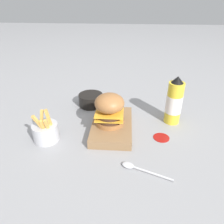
# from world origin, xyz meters

# --- Properties ---
(ground_plane) EXTENTS (6.00, 6.00, 0.00)m
(ground_plane) POSITION_xyz_m (0.00, 0.00, 0.00)
(ground_plane) COLOR gray
(serving_board) EXTENTS (0.27, 0.17, 0.04)m
(serving_board) POSITION_xyz_m (-0.03, 0.01, 0.02)
(serving_board) COLOR olive
(serving_board) RESTS_ON ground_plane
(burger) EXTENTS (0.12, 0.12, 0.13)m
(burger) POSITION_xyz_m (-0.03, 0.02, 0.10)
(burger) COLOR #9E6638
(burger) RESTS_ON serving_board
(ketchup_bottle) EXTENTS (0.07, 0.07, 0.22)m
(ketchup_bottle) POSITION_xyz_m (0.06, -0.26, 0.10)
(ketchup_bottle) COLOR yellow
(ketchup_bottle) RESTS_ON ground_plane
(fries_basket) EXTENTS (0.10, 0.10, 0.14)m
(fries_basket) POSITION_xyz_m (-0.11, 0.26, 0.04)
(fries_basket) COLOR #B7B7BC
(fries_basket) RESTS_ON ground_plane
(side_bowl) EXTENTS (0.12, 0.12, 0.06)m
(side_bowl) POSITION_xyz_m (0.19, 0.13, 0.03)
(side_bowl) COLOR black
(side_bowl) RESTS_ON ground_plane
(spoon) EXTENTS (0.08, 0.17, 0.01)m
(spoon) POSITION_xyz_m (-0.25, -0.09, 0.01)
(spoon) COLOR silver
(spoon) RESTS_ON ground_plane
(ketchup_puddle) EXTENTS (0.07, 0.07, 0.00)m
(ketchup_puddle) POSITION_xyz_m (-0.07, -0.20, 0.00)
(ketchup_puddle) COLOR #9E140F
(ketchup_puddle) RESTS_ON ground_plane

